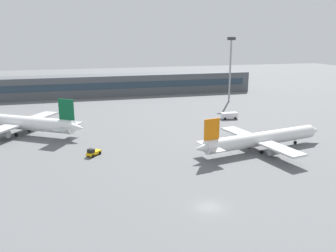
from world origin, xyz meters
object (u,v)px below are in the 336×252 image
(airplane_mid, at_px, (15,122))
(airplane_near, at_px, (263,139))
(service_van_white, at_px, (229,116))
(floodlight_tower_west, at_px, (230,65))
(baggage_tug_yellow, at_px, (93,152))

(airplane_mid, bearing_deg, airplane_near, -27.53)
(service_van_white, height_order, floodlight_tower_west, floodlight_tower_west)
(airplane_near, relative_size, baggage_tug_yellow, 10.05)
(baggage_tug_yellow, xyz_separation_m, floodlight_tower_west, (57.36, 53.44, 13.92))
(baggage_tug_yellow, height_order, floodlight_tower_west, floodlight_tower_west)
(service_van_white, bearing_deg, baggage_tug_yellow, -150.70)
(airplane_near, relative_size, service_van_white, 6.85)
(airplane_mid, distance_m, service_van_white, 64.04)
(airplane_near, height_order, baggage_tug_yellow, airplane_near)
(baggage_tug_yellow, bearing_deg, service_van_white, 29.30)
(airplane_mid, relative_size, floodlight_tower_west, 1.48)
(airplane_mid, height_order, floodlight_tower_west, floodlight_tower_west)
(service_van_white, bearing_deg, airplane_near, -100.44)
(service_van_white, xyz_separation_m, floodlight_tower_west, (12.74, 28.40, 13.60))
(airplane_near, xyz_separation_m, airplane_mid, (-58.26, 30.36, 0.45))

